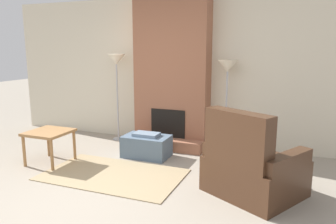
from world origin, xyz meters
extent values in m
plane|color=gray|center=(0.00, 0.00, 0.00)|extent=(24.00, 24.00, 0.00)
cube|color=beige|center=(0.00, 2.75, 1.30)|extent=(6.89, 0.06, 2.60)
cube|color=#935B42|center=(0.00, 2.52, 1.30)|extent=(1.30, 0.40, 2.60)
cube|color=#935B42|center=(0.00, 2.20, 0.09)|extent=(1.30, 0.25, 0.19)
cube|color=black|center=(0.00, 2.32, 0.43)|extent=(0.62, 0.02, 0.49)
cube|color=slate|center=(-0.14, 1.74, 0.17)|extent=(0.73, 0.45, 0.34)
cube|color=slate|center=(-0.14, 1.74, 0.37)|extent=(0.40, 0.25, 0.05)
cube|color=#422819|center=(1.63, 0.99, 0.22)|extent=(1.28, 1.24, 0.43)
cube|color=#422819|center=(1.47, 0.70, 0.52)|extent=(0.81, 0.57, 1.04)
cube|color=#422819|center=(1.99, 0.79, 0.30)|extent=(0.53, 0.76, 0.60)
cube|color=#422819|center=(1.28, 1.19, 0.30)|extent=(0.53, 0.76, 0.60)
cube|color=#9E7042|center=(-1.36, 0.93, 0.48)|extent=(0.58, 0.59, 0.04)
cylinder|color=#9E7042|center=(-1.61, 0.68, 0.23)|extent=(0.04, 0.04, 0.46)
cylinder|color=#9E7042|center=(-1.11, 0.68, 0.23)|extent=(0.04, 0.04, 0.46)
cylinder|color=#9E7042|center=(-1.61, 1.19, 0.23)|extent=(0.04, 0.04, 0.46)
cylinder|color=#9E7042|center=(-1.11, 1.19, 0.23)|extent=(0.04, 0.04, 0.46)
cylinder|color=#ADADB2|center=(-1.06, 2.46, 0.01)|extent=(0.21, 0.21, 0.02)
cylinder|color=#ADADB2|center=(-1.06, 2.46, 0.72)|extent=(0.03, 0.03, 1.40)
cone|color=silver|center=(-1.06, 2.46, 1.51)|extent=(0.33, 0.33, 0.19)
cylinder|color=#ADADB2|center=(0.98, 2.46, 0.01)|extent=(0.21, 0.21, 0.02)
cylinder|color=#ADADB2|center=(0.98, 2.46, 0.68)|extent=(0.03, 0.03, 1.32)
cone|color=silver|center=(0.98, 2.46, 1.43)|extent=(0.33, 0.33, 0.19)
cube|color=#9E8966|center=(-0.24, 0.86, 0.01)|extent=(1.89, 1.13, 0.01)
camera|label=1|loc=(2.02, -2.81, 1.72)|focal=35.00mm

